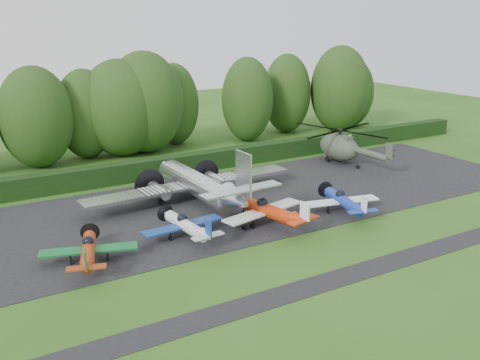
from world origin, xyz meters
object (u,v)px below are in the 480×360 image
light_plane_white (186,225)px  light_plane_orange (268,211)px  sign_board (340,142)px  transport_plane (198,184)px  light_plane_red (88,250)px  light_plane_blue (343,201)px  helicopter (340,145)px

light_plane_white → light_plane_orange: (6.81, -0.87, 0.19)m
sign_board → light_plane_orange: bearing=-138.9°
transport_plane → light_plane_red: (-11.76, -7.37, -0.77)m
light_plane_orange → light_plane_blue: (7.00, -0.91, -0.15)m
transport_plane → light_plane_white: transport_plane is taller
transport_plane → light_plane_blue: size_ratio=2.84×
light_plane_red → light_plane_blue: light_plane_blue is taller
light_plane_blue → sign_board: light_plane_blue is taller
transport_plane → light_plane_blue: transport_plane is taller
sign_board → light_plane_blue: bearing=-125.5°
light_plane_red → light_plane_blue: size_ratio=0.96×
light_plane_blue → sign_board: bearing=37.9°
light_plane_red → light_plane_orange: 14.36m
light_plane_orange → helicopter: bearing=47.2°
transport_plane → light_plane_blue: (9.61, -8.38, -0.73)m
transport_plane → helicopter: transport_plane is taller
light_plane_blue → light_plane_red: bearing=164.9°
light_plane_white → helicopter: size_ratio=0.49×
light_plane_orange → light_plane_blue: 7.06m
light_plane_orange → sign_board: (20.63, 15.52, 0.12)m
light_plane_white → helicopter: 26.63m
light_plane_blue → helicopter: (10.41, 12.82, 0.99)m
light_plane_white → transport_plane: bearing=63.0°
light_plane_orange → sign_board: 25.81m
light_plane_orange → helicopter: 21.11m
transport_plane → light_plane_red: size_ratio=2.97×
light_plane_orange → light_plane_red: bearing=-167.6°
light_plane_red → helicopter: 33.91m
transport_plane → light_plane_white: (-4.20, -6.60, -0.77)m
transport_plane → sign_board: bearing=22.0°
light_plane_red → light_plane_orange: bearing=-17.3°
light_plane_blue → light_plane_white: bearing=160.2°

